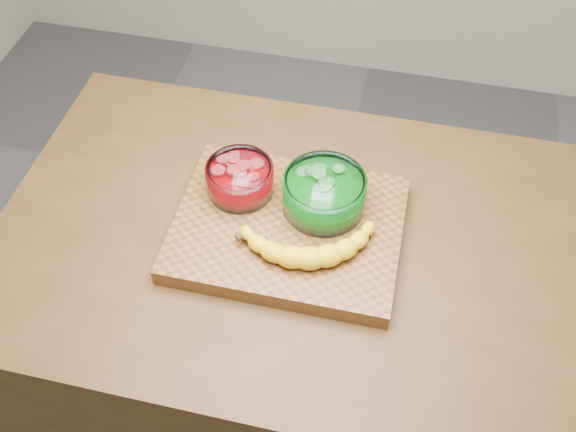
# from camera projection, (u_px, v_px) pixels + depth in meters

# --- Properties ---
(ground) EXTENTS (3.50, 3.50, 0.00)m
(ground) POSITION_uv_depth(u_px,v_px,m) (288.00, 410.00, 2.00)
(ground) COLOR #57575B
(ground) RESTS_ON ground
(counter) EXTENTS (1.20, 0.80, 0.90)m
(counter) POSITION_uv_depth(u_px,v_px,m) (288.00, 341.00, 1.65)
(counter) COLOR #4C3017
(counter) RESTS_ON ground
(cutting_board) EXTENTS (0.45, 0.35, 0.04)m
(cutting_board) POSITION_uv_depth(u_px,v_px,m) (288.00, 229.00, 1.29)
(cutting_board) COLOR brown
(cutting_board) RESTS_ON counter
(bowl_red) EXTENTS (0.14, 0.14, 0.06)m
(bowl_red) POSITION_uv_depth(u_px,v_px,m) (240.00, 179.00, 1.31)
(bowl_red) COLOR white
(bowl_red) RESTS_ON cutting_board
(bowl_green) EXTENTS (0.17, 0.17, 0.08)m
(bowl_green) POSITION_uv_depth(u_px,v_px,m) (324.00, 194.00, 1.27)
(bowl_green) COLOR white
(bowl_green) RESTS_ON cutting_board
(banana) EXTENTS (0.29, 0.17, 0.04)m
(banana) POSITION_uv_depth(u_px,v_px,m) (306.00, 238.00, 1.22)
(banana) COLOR yellow
(banana) RESTS_ON cutting_board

